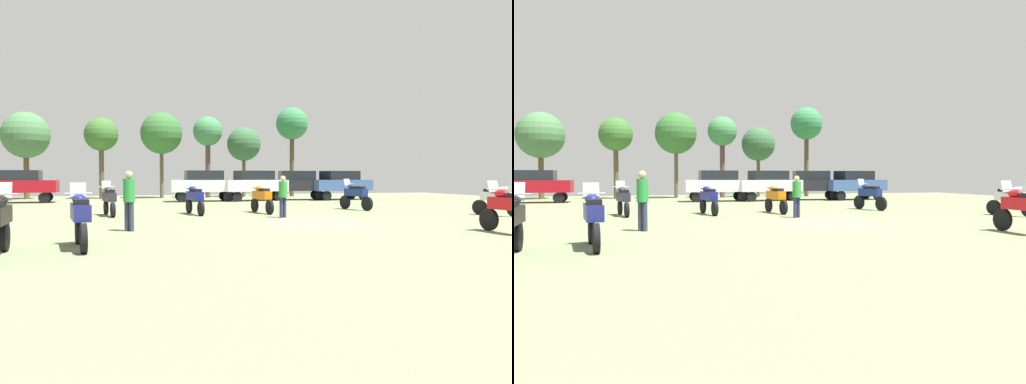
% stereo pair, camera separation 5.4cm
% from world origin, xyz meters
% --- Properties ---
extents(ground_plane, '(44.00, 52.00, 0.02)m').
position_xyz_m(ground_plane, '(0.00, 0.00, 0.01)').
color(ground_plane, '#727F58').
extents(motorcycle_5, '(0.70, 2.19, 1.48)m').
position_xyz_m(motorcycle_5, '(-7.36, -3.60, 0.75)').
color(motorcycle_5, black).
rests_on(motorcycle_5, ground).
extents(motorcycle_6, '(0.68, 2.19, 1.46)m').
position_xyz_m(motorcycle_6, '(-0.74, 5.00, 0.74)').
color(motorcycle_6, black).
rests_on(motorcycle_6, ground).
extents(motorcycle_7, '(0.83, 2.12, 1.50)m').
position_xyz_m(motorcycle_7, '(4.21, 5.81, 0.76)').
color(motorcycle_7, black).
rests_on(motorcycle_7, ground).
extents(motorcycle_8, '(0.62, 2.23, 1.50)m').
position_xyz_m(motorcycle_8, '(4.12, -3.82, 0.76)').
color(motorcycle_8, black).
rests_on(motorcycle_8, ground).
extents(motorcycle_9, '(0.83, 2.07, 1.46)m').
position_xyz_m(motorcycle_9, '(8.25, 1.14, 0.74)').
color(motorcycle_9, black).
rests_on(motorcycle_9, ground).
extents(motorcycle_11, '(0.75, 2.19, 1.44)m').
position_xyz_m(motorcycle_11, '(-7.19, 5.17, 0.73)').
color(motorcycle_11, black).
rests_on(motorcycle_11, ground).
extents(motorcycle_12, '(0.72, 2.22, 1.45)m').
position_xyz_m(motorcycle_12, '(-3.71, 5.01, 0.73)').
color(motorcycle_12, black).
rests_on(motorcycle_12, ground).
extents(car_1, '(4.50, 2.35, 2.00)m').
position_xyz_m(car_1, '(7.64, 14.95, 1.19)').
color(car_1, black).
rests_on(car_1, ground).
extents(car_2, '(4.35, 1.92, 2.00)m').
position_xyz_m(car_2, '(-12.97, 16.37, 1.19)').
color(car_2, black).
rests_on(car_2, ground).
extents(car_3, '(4.32, 1.86, 2.00)m').
position_xyz_m(car_3, '(-1.82, 15.18, 1.19)').
color(car_3, black).
rests_on(car_3, ground).
extents(car_4, '(4.53, 2.44, 2.00)m').
position_xyz_m(car_4, '(4.68, 15.51, 1.19)').
color(car_4, black).
rests_on(car_4, ground).
extents(car_5, '(4.51, 2.39, 2.00)m').
position_xyz_m(car_5, '(1.54, 15.18, 1.19)').
color(car_5, black).
rests_on(car_5, ground).
extents(person_1, '(0.48, 0.48, 1.79)m').
position_xyz_m(person_1, '(-6.33, -0.51, 1.07)').
color(person_1, '#2F3650').
rests_on(person_1, ground).
extents(person_2, '(0.45, 0.45, 1.65)m').
position_xyz_m(person_2, '(-0.53, 2.61, 0.98)').
color(person_2, '#262A4A').
rests_on(person_2, ground).
extents(tree_1, '(2.67, 2.67, 5.53)m').
position_xyz_m(tree_1, '(2.25, 21.14, 4.18)').
color(tree_1, brown).
rests_on(tree_1, ground).
extents(tree_2, '(3.29, 3.29, 6.20)m').
position_xyz_m(tree_2, '(-13.61, 21.31, 4.54)').
color(tree_2, brown).
rests_on(tree_2, ground).
extents(tree_3, '(3.10, 3.10, 6.40)m').
position_xyz_m(tree_3, '(-4.19, 20.68, 4.84)').
color(tree_3, brown).
rests_on(tree_3, ground).
extents(tree_4, '(2.41, 2.41, 5.87)m').
position_xyz_m(tree_4, '(-8.47, 20.59, 4.60)').
color(tree_4, brown).
rests_on(tree_4, ground).
extents(tree_6, '(2.25, 2.25, 6.20)m').
position_xyz_m(tree_6, '(-0.72, 20.56, 4.94)').
color(tree_6, brown).
rests_on(tree_6, ground).
extents(tree_7, '(2.61, 2.61, 7.22)m').
position_xyz_m(tree_7, '(6.25, 21.03, 5.81)').
color(tree_7, brown).
rests_on(tree_7, ground).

